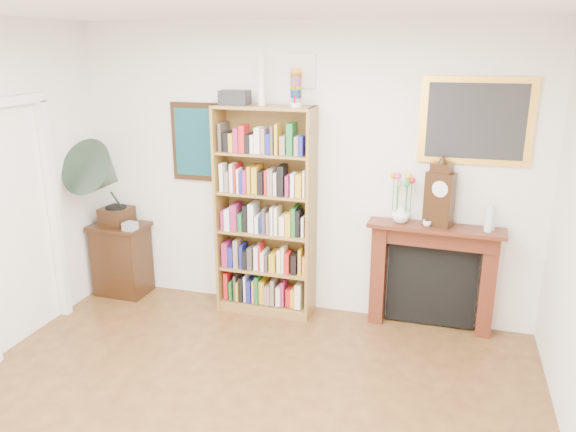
# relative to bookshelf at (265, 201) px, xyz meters

# --- Properties ---
(room) EXTENTS (4.51, 5.01, 2.81)m
(room) POSITION_rel_bookshelf_xyz_m (0.31, -2.31, 0.25)
(room) COLOR #4B2C16
(room) RESTS_ON ground
(door_casing) EXTENTS (0.08, 1.02, 2.17)m
(door_casing) POSITION_rel_bookshelf_xyz_m (-1.90, -1.11, 0.12)
(door_casing) COLOR white
(door_casing) RESTS_ON left_wall
(teal_poster) EXTENTS (0.58, 0.04, 0.78)m
(teal_poster) POSITION_rel_bookshelf_xyz_m (-0.74, 0.17, 0.50)
(teal_poster) COLOR black
(teal_poster) RESTS_ON back_wall
(small_picture) EXTENTS (0.26, 0.04, 0.30)m
(small_picture) POSITION_rel_bookshelf_xyz_m (0.31, 0.17, 1.20)
(small_picture) COLOR white
(small_picture) RESTS_ON back_wall
(gilt_painting) EXTENTS (0.95, 0.04, 0.75)m
(gilt_painting) POSITION_rel_bookshelf_xyz_m (1.86, 0.17, 0.80)
(gilt_painting) COLOR gold
(gilt_painting) RESTS_ON back_wall
(bookshelf) EXTENTS (0.95, 0.35, 2.36)m
(bookshelf) POSITION_rel_bookshelf_xyz_m (0.00, 0.00, 0.00)
(bookshelf) COLOR brown
(bookshelf) RESTS_ON floor
(side_cabinet) EXTENTS (0.58, 0.43, 0.78)m
(side_cabinet) POSITION_rel_bookshelf_xyz_m (-1.61, -0.04, -0.76)
(side_cabinet) COLOR black
(side_cabinet) RESTS_ON floor
(fireplace) EXTENTS (1.22, 0.34, 1.02)m
(fireplace) POSITION_rel_bookshelf_xyz_m (1.60, 0.10, -0.55)
(fireplace) COLOR #441D0F
(fireplace) RESTS_ON floor
(gramophone) EXTENTS (0.66, 0.78, 0.94)m
(gramophone) POSITION_rel_bookshelf_xyz_m (-1.64, -0.18, 0.16)
(gramophone) COLOR black
(gramophone) RESTS_ON side_cabinet
(cd_stack) EXTENTS (0.13, 0.13, 0.08)m
(cd_stack) POSITION_rel_bookshelf_xyz_m (-1.39, -0.17, -0.33)
(cd_stack) COLOR #B1B1BD
(cd_stack) RESTS_ON side_cabinet
(mantel_clock) EXTENTS (0.28, 0.21, 0.57)m
(mantel_clock) POSITION_rel_bookshelf_xyz_m (1.61, 0.06, 0.15)
(mantel_clock) COLOR black
(mantel_clock) RESTS_ON fireplace
(flower_vase) EXTENTS (0.17, 0.17, 0.17)m
(flower_vase) POSITION_rel_bookshelf_xyz_m (1.28, 0.07, -0.04)
(flower_vase) COLOR white
(flower_vase) RESTS_ON fireplace
(teacup) EXTENTS (0.09, 0.09, 0.06)m
(teacup) POSITION_rel_bookshelf_xyz_m (1.52, 0.00, -0.09)
(teacup) COLOR silver
(teacup) RESTS_ON fireplace
(bottle_left) EXTENTS (0.07, 0.07, 0.24)m
(bottle_left) POSITION_rel_bookshelf_xyz_m (2.04, 0.01, -0.00)
(bottle_left) COLOR silver
(bottle_left) RESTS_ON fireplace
(bottle_right) EXTENTS (0.06, 0.06, 0.20)m
(bottle_right) POSITION_rel_bookshelf_xyz_m (2.06, 0.06, -0.02)
(bottle_right) COLOR silver
(bottle_right) RESTS_ON fireplace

